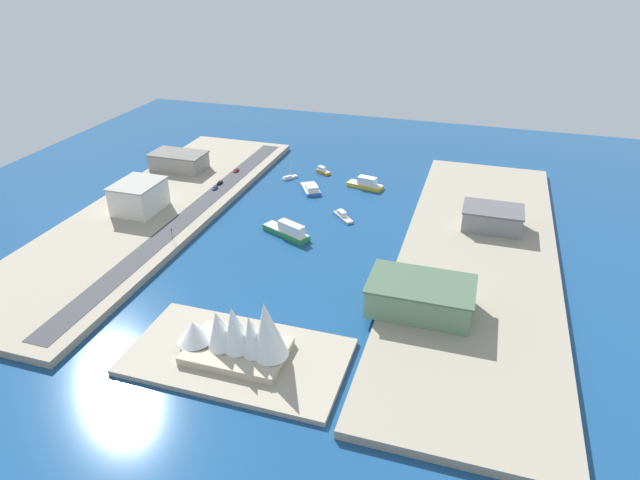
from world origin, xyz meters
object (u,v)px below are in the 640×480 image
(ferry_green_doubledeck, at_px, (288,231))
(suv_black, at_px, (220,182))
(carpark_squat_concrete, at_px, (179,161))
(warehouse_low_gray, at_px, (492,218))
(hotel_broad_white, at_px, (139,196))
(terminal_long_green, at_px, (420,296))
(water_taxi_orange, at_px, (323,171))
(catamaran_blue, at_px, (311,188))
(ferry_yellow_fast, at_px, (366,184))
(sailboat_small_white, at_px, (290,177))
(pickup_red, at_px, (236,170))
(opera_landmark, at_px, (239,334))
(yacht_sleek_gray, at_px, (343,216))
(hatchback_blue, at_px, (215,188))
(traffic_light_waterfront, at_px, (172,233))

(ferry_green_doubledeck, bearing_deg, suv_black, -36.67)
(carpark_squat_concrete, distance_m, warehouse_low_gray, 193.49)
(hotel_broad_white, height_order, terminal_long_green, hotel_broad_white)
(water_taxi_orange, xyz_separation_m, suv_black, (51.13, 42.93, 2.70))
(terminal_long_green, bearing_deg, catamaran_blue, -53.12)
(ferry_yellow_fast, distance_m, suv_black, 87.21)
(sailboat_small_white, distance_m, pickup_red, 34.07)
(sailboat_small_white, relative_size, terminal_long_green, 0.30)
(hotel_broad_white, distance_m, opera_landmark, 135.08)
(carpark_squat_concrete, height_order, hotel_broad_white, hotel_broad_white)
(warehouse_low_gray, height_order, pickup_red, warehouse_low_gray)
(ferry_green_doubledeck, bearing_deg, catamaran_blue, -83.55)
(water_taxi_orange, relative_size, carpark_squat_concrete, 0.32)
(pickup_red, xyz_separation_m, suv_black, (0.79, 21.26, 0.03))
(yacht_sleek_gray, bearing_deg, hatchback_blue, -5.88)
(terminal_long_green, xyz_separation_m, pickup_red, (130.96, -113.26, -5.28))
(water_taxi_orange, bearing_deg, ferry_yellow_fast, 154.91)
(ferry_yellow_fast, bearing_deg, suv_black, 18.90)
(ferry_yellow_fast, xyz_separation_m, carpark_squat_concrete, (118.11, 13.07, 6.10))
(ferry_yellow_fast, xyz_separation_m, hotel_broad_white, (106.72, 73.47, 8.70))
(ferry_yellow_fast, distance_m, hotel_broad_white, 129.86)
(yacht_sleek_gray, bearing_deg, pickup_red, -25.18)
(pickup_red, height_order, hatchback_blue, hatchback_blue)
(water_taxi_orange, height_order, pickup_red, pickup_red)
(carpark_squat_concrete, relative_size, traffic_light_waterfront, 5.25)
(water_taxi_orange, distance_m, terminal_long_green, 157.38)
(ferry_green_doubledeck, height_order, suv_black, ferry_green_doubledeck)
(ferry_green_doubledeck, distance_m, carpark_squat_concrete, 111.86)
(catamaran_blue, relative_size, opera_landmark, 0.49)
(yacht_sleek_gray, relative_size, hotel_broad_white, 0.54)
(ferry_yellow_fast, relative_size, terminal_long_green, 0.58)
(yacht_sleek_gray, relative_size, hatchback_blue, 2.99)
(suv_black, bearing_deg, traffic_light_waterfront, 98.15)
(carpark_squat_concrete, height_order, pickup_red, carpark_squat_concrete)
(ferry_green_doubledeck, xyz_separation_m, pickup_red, (58.34, -65.28, 1.30))
(sailboat_small_white, bearing_deg, hatchback_blue, 47.13)
(carpark_squat_concrete, distance_m, hotel_broad_white, 61.52)
(sailboat_small_white, xyz_separation_m, terminal_long_green, (-97.70, 119.87, 8.58))
(pickup_red, relative_size, traffic_light_waterfront, 0.77)
(catamaran_blue, distance_m, opera_landmark, 151.80)
(hatchback_blue, bearing_deg, ferry_green_doubledeck, 148.23)
(yacht_sleek_gray, relative_size, traffic_light_waterfront, 2.20)
(ferry_yellow_fast, relative_size, warehouse_low_gray, 0.80)
(suv_black, bearing_deg, warehouse_low_gray, 176.03)
(yacht_sleek_gray, xyz_separation_m, carpark_squat_concrete, (115.91, -31.28, 7.40))
(ferry_yellow_fast, relative_size, ferry_green_doubledeck, 0.83)
(suv_black, bearing_deg, ferry_green_doubledeck, 143.33)
(sailboat_small_white, xyz_separation_m, hatchback_blue, (33.22, 35.79, 3.33))
(hotel_broad_white, bearing_deg, sailboat_small_white, -128.56)
(ferry_green_doubledeck, relative_size, suv_black, 5.47)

